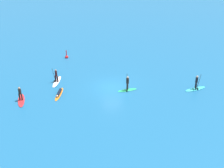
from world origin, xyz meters
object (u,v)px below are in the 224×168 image
surfer_on_orange_board (59,93)px  surfer_on_green_board (127,86)px  surfer_on_red_board (21,98)px  surfer_on_white_board (57,79)px  surfer_on_teal_board (196,86)px  marker_buoy (67,57)px

surfer_on_orange_board → surfer_on_green_board: surfer_on_green_board is taller
surfer_on_red_board → surfer_on_green_board: bearing=-93.2°
surfer_on_white_board → surfer_on_orange_board: bearing=20.9°
surfer_on_white_board → surfer_on_teal_board: bearing=90.5°
surfer_on_white_board → surfer_on_green_board: surfer_on_green_board is taller
surfer_on_red_board → marker_buoy: (6.44, 11.02, -0.21)m
surfer_on_red_board → surfer_on_teal_board: (20.62, -2.52, 0.07)m
surfer_on_teal_board → surfer_on_green_board: (-8.17, 1.78, 0.15)m
surfer_on_red_board → surfer_on_orange_board: surfer_on_red_board is taller
surfer_on_red_board → surfer_on_white_board: size_ratio=0.98×
surfer_on_white_board → marker_buoy: 7.77m
surfer_on_white_board → surfer_on_green_board: bearing=83.1°
surfer_on_teal_board → marker_buoy: 19.61m
surfer_on_red_board → surfer_on_orange_board: size_ratio=0.96×
surfer_on_green_board → marker_buoy: size_ratio=1.83×
surfer_on_orange_board → surfer_on_green_board: size_ratio=1.27×
surfer_on_red_board → surfer_on_teal_board: surfer_on_teal_board is taller
surfer_on_red_board → surfer_on_teal_board: bearing=-96.8°
surfer_on_white_board → surfer_on_green_board: (8.12, -4.29, 0.22)m
surfer_on_red_board → surfer_on_orange_board: bearing=-85.8°
surfer_on_orange_board → surfer_on_teal_board: 16.54m
marker_buoy → surfer_on_green_board: bearing=-62.9°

